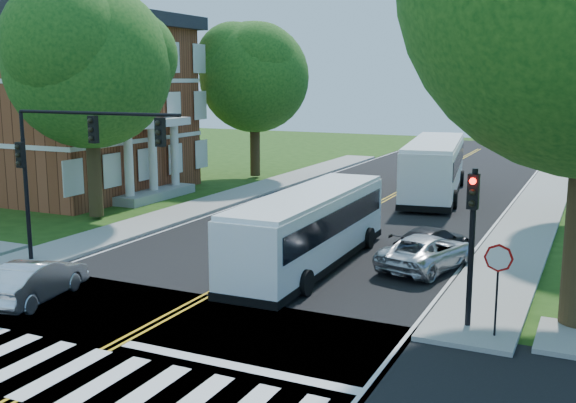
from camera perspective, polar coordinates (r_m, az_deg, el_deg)
The scene contains 21 objects.
ground at distance 17.73m, azimuth -17.41°, elevation -13.11°, with size 140.00×140.00×0.00m, color #1F4310.
road at distance 32.61m, azimuth 4.41°, elevation -1.92°, with size 14.00×96.00×0.01m, color black.
cross_road at distance 17.73m, azimuth -17.41°, elevation -13.09°, with size 60.00×12.00×0.01m, color black.
center_line at distance 36.30m, azimuth 6.66°, elevation -0.68°, with size 0.36×70.00×0.01m, color gold.
edge_line_w at distance 38.95m, azimuth -2.85°, elevation 0.13°, with size 0.12×70.00×0.01m, color silver.
edge_line_e at distance 34.79m, azimuth 17.34°, elevation -1.57°, with size 0.12×70.00×0.01m, color silver.
crosswalk at distance 17.40m, azimuth -18.55°, elevation -13.59°, with size 12.60×3.00×0.01m, color silver.
stop_bar at distance 16.97m, azimuth -4.59°, elevation -13.69°, with size 6.60×0.40×0.01m, color silver.
sidewalk_nw at distance 42.25m, azimuth -2.73°, elevation 1.02°, with size 2.60×40.00×0.15m, color gray.
sidewalk_ne at distance 37.56m, azimuth 20.25°, elevation -0.80°, with size 2.60×40.00×0.15m, color gray.
tree_west_near at distance 34.43m, azimuth -16.50°, elevation 10.95°, with size 8.00×8.00×11.40m.
tree_west_far at distance 47.37m, azimuth -2.86°, elevation 10.44°, with size 7.60×7.60×10.67m.
brick_building at distance 46.02m, azimuth -21.21°, elevation 7.80°, with size 20.00×13.00×10.80m.
signal_nw at distance 25.15m, azimuth -17.93°, elevation 4.05°, with size 7.15×0.46×5.66m.
signal_ne at distance 18.92m, azimuth 15.31°, elevation -2.09°, with size 0.30×0.46×4.40m.
stop_sign at distance 18.58m, azimuth 17.36°, elevation -5.38°, with size 0.76×0.08×2.53m.
bus_lead at distance 24.94m, azimuth 1.89°, elevation -2.22°, with size 2.81×10.90×2.80m.
bus_follow at distance 41.09m, azimuth 12.30°, elevation 2.91°, with size 4.65×13.12×3.33m.
hatchback at distance 22.78m, azimuth -20.58°, elevation -6.26°, with size 1.39×3.98×1.31m, color silver.
suv at distance 25.34m, azimuth 11.74°, elevation -4.18°, with size 2.14×4.64×1.29m, color silver.
dark_sedan at distance 27.04m, azimuth 12.07°, elevation -3.37°, with size 1.68×4.13×1.20m, color black.
Camera 1 is at (11.28, -11.81, 6.92)m, focal length 42.00 mm.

